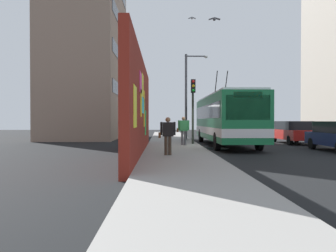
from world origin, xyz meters
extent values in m
plane|color=black|center=(0.00, 0.00, 0.00)|extent=(80.00, 80.00, 0.00)
cube|color=gray|center=(0.00, 1.60, 0.07)|extent=(48.00, 3.20, 0.15)
cube|color=maroon|center=(-4.10, 3.35, 2.23)|extent=(13.80, 0.30, 4.46)
cube|color=yellow|center=(-4.71, 3.19, 3.20)|extent=(1.09, 0.02, 1.02)
cube|color=yellow|center=(-9.16, 3.19, 2.06)|extent=(1.20, 0.02, 1.34)
cube|color=yellow|center=(-3.32, 3.19, 2.20)|extent=(0.85, 0.02, 1.76)
cube|color=#33D8E5|center=(-4.42, 3.19, 2.31)|extent=(1.88, 0.02, 0.71)
cube|color=yellow|center=(-5.94, 3.19, 2.34)|extent=(0.91, 0.02, 1.13)
cube|color=green|center=(-2.01, 3.19, 1.51)|extent=(0.96, 0.02, 1.29)
cube|color=#F2338C|center=(-6.21, 3.19, 3.16)|extent=(1.28, 0.02, 0.82)
cube|color=gray|center=(11.48, 9.20, 8.45)|extent=(11.46, 6.03, 16.90)
cube|color=black|center=(11.48, 6.17, 4.40)|extent=(9.74, 0.04, 1.10)
cube|color=black|center=(11.48, 6.17, 7.60)|extent=(9.74, 0.04, 1.10)
cube|color=black|center=(11.48, 6.17, 10.80)|extent=(9.74, 0.04, 1.10)
cube|color=#19723F|center=(1.94, -1.80, 1.78)|extent=(11.54, 2.53, 2.66)
cube|color=silver|center=(1.94, -1.80, 3.17)|extent=(11.08, 2.32, 0.12)
cube|color=white|center=(1.94, -1.80, 1.00)|extent=(11.56, 2.55, 0.44)
cube|color=black|center=(-3.81, -1.80, 2.25)|extent=(0.04, 2.15, 1.20)
cube|color=black|center=(1.94, -1.80, 2.18)|extent=(10.61, 2.56, 0.85)
cube|color=orange|center=(-3.80, -1.80, 2.86)|extent=(0.06, 1.39, 0.28)
cylinder|color=black|center=(3.67, -2.15, 4.01)|extent=(1.43, 0.06, 2.00)
cylinder|color=black|center=(3.67, -1.45, 4.01)|extent=(1.43, 0.06, 2.00)
cylinder|color=black|center=(-1.75, -2.94, 0.50)|extent=(1.00, 0.28, 1.00)
cylinder|color=black|center=(-1.75, -0.66, 0.50)|extent=(1.00, 0.28, 1.00)
cylinder|color=black|center=(5.63, -2.94, 0.50)|extent=(1.00, 0.28, 1.00)
cylinder|color=black|center=(5.63, -0.66, 0.50)|extent=(1.00, 0.28, 1.00)
cylinder|color=black|center=(-0.94, -6.20, 0.32)|extent=(0.64, 0.22, 0.64)
cube|color=#B21E19|center=(3.81, -7.00, 0.65)|extent=(4.79, 1.91, 0.66)
cube|color=black|center=(3.91, -7.00, 1.28)|extent=(2.88, 1.72, 0.60)
cylinder|color=black|center=(2.23, -7.86, 0.32)|extent=(0.64, 0.22, 0.64)
cylinder|color=black|center=(2.23, -6.14, 0.32)|extent=(0.64, 0.22, 0.64)
cylinder|color=black|center=(5.39, -7.86, 0.32)|extent=(0.64, 0.22, 0.64)
cylinder|color=black|center=(5.39, -6.14, 0.32)|extent=(0.64, 0.22, 0.64)
cylinder|color=#595960|center=(0.40, 0.92, 0.57)|extent=(0.14, 0.14, 0.84)
cylinder|color=#595960|center=(0.40, 1.10, 0.57)|extent=(0.14, 0.14, 0.84)
cube|color=#338C4C|center=(0.40, 1.01, 1.31)|extent=(0.22, 0.49, 0.63)
cylinder|color=#338C4C|center=(0.40, 0.71, 1.34)|extent=(0.09, 0.09, 0.60)
cylinder|color=#338C4C|center=(0.40, 1.31, 1.34)|extent=(0.09, 0.09, 0.60)
sphere|color=#936B4C|center=(0.40, 1.01, 1.74)|extent=(0.23, 0.23, 0.23)
cube|color=#593319|center=(0.40, 1.38, 1.04)|extent=(0.14, 0.10, 0.24)
cylinder|color=#3F3326|center=(-5.58, 1.99, 0.55)|extent=(0.14, 0.14, 0.80)
cylinder|color=#3F3326|center=(-5.58, 2.16, 0.55)|extent=(0.14, 0.14, 0.80)
cube|color=black|center=(-5.58, 2.07, 1.25)|extent=(0.22, 0.47, 0.60)
cylinder|color=black|center=(-5.58, 1.79, 1.28)|extent=(0.09, 0.09, 0.57)
cylinder|color=black|center=(-5.58, 2.36, 1.28)|extent=(0.09, 0.09, 0.57)
sphere|color=#936B4C|center=(-5.58, 2.07, 1.66)|extent=(0.22, 0.22, 0.22)
cube|color=#593319|center=(-5.58, 2.43, 1.00)|extent=(0.14, 0.10, 0.24)
cylinder|color=#2D382D|center=(1.55, 0.35, 2.20)|extent=(0.14, 0.14, 4.09)
cube|color=black|center=(1.33, 0.35, 3.79)|extent=(0.20, 0.28, 0.84)
sphere|color=red|center=(1.22, 0.35, 4.07)|extent=(0.18, 0.18, 0.18)
sphere|color=yellow|center=(1.22, 0.35, 3.79)|extent=(0.18, 0.18, 0.18)
sphere|color=green|center=(1.22, 0.35, 3.51)|extent=(0.18, 0.18, 0.18)
cylinder|color=#4C4C51|center=(6.08, 0.45, 3.43)|extent=(0.18, 0.18, 6.57)
cylinder|color=#4C4C51|center=(6.08, -0.32, 6.57)|extent=(0.10, 1.53, 0.10)
ellipsoid|color=silver|center=(6.08, -1.08, 6.52)|extent=(0.44, 0.28, 0.20)
ellipsoid|color=gray|center=(5.59, 0.04, 9.31)|extent=(0.32, 0.14, 0.12)
cube|color=gray|center=(5.59, -0.10, 9.34)|extent=(0.20, 0.27, 0.13)
cube|color=gray|center=(5.59, 0.18, 9.34)|extent=(0.20, 0.27, 0.13)
ellipsoid|color=slate|center=(-3.58, -0.22, 6.51)|extent=(0.32, 0.14, 0.12)
cube|color=slate|center=(-3.58, -0.36, 6.54)|extent=(0.20, 0.27, 0.10)
cube|color=slate|center=(-3.58, -0.08, 6.54)|extent=(0.20, 0.27, 0.10)
cylinder|color=black|center=(-0.40, -0.60, 0.00)|extent=(1.90, 1.90, 0.00)
camera|label=1|loc=(-20.00, 2.36, 1.62)|focal=36.34mm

